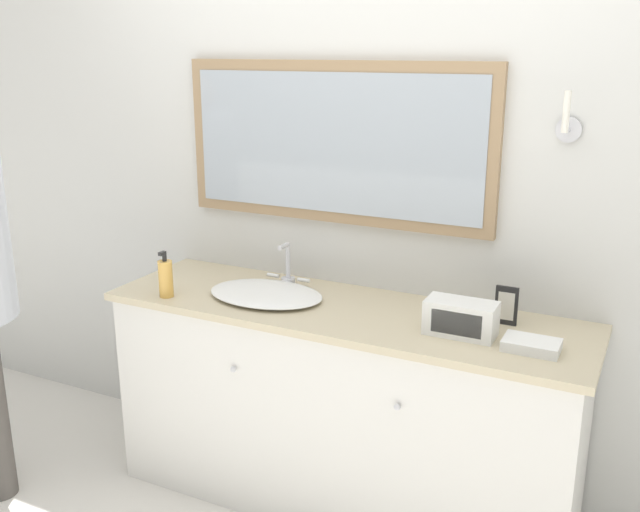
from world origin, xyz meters
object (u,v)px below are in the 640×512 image
at_px(appliance_box, 461,318).
at_px(picture_frame, 506,306).
at_px(sink_basin, 267,293).
at_px(soap_bottle, 166,278).

bearing_deg(appliance_box, picture_frame, 54.36).
distance_m(sink_basin, soap_bottle, 0.41).
bearing_deg(appliance_box, sink_basin, 177.56).
distance_m(appliance_box, picture_frame, 0.21).
bearing_deg(soap_bottle, appliance_box, 6.73).
height_order(sink_basin, appliance_box, sink_basin).
relative_size(sink_basin, picture_frame, 3.33).
relative_size(sink_basin, soap_bottle, 2.51).
xyz_separation_m(soap_bottle, picture_frame, (1.31, 0.31, -0.01)).
xyz_separation_m(appliance_box, picture_frame, (0.12, 0.17, 0.01)).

